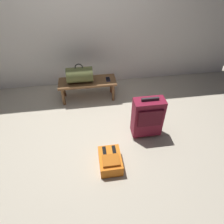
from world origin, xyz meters
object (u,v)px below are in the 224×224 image
(bench, at_px, (87,84))
(suitcase_upright_burgundy, at_px, (147,117))
(cell_phone, at_px, (108,79))
(backpack_orange, at_px, (110,161))
(duffel_bag_olive, at_px, (80,75))

(bench, height_order, suitcase_upright_burgundy, suitcase_upright_burgundy)
(cell_phone, height_order, backpack_orange, cell_phone)
(backpack_orange, bearing_deg, suitcase_upright_burgundy, 38.17)
(cell_phone, bearing_deg, suitcase_upright_burgundy, -67.53)
(bench, xyz_separation_m, cell_phone, (0.36, -0.00, 0.06))
(backpack_orange, bearing_deg, bench, 97.39)
(duffel_bag_olive, relative_size, cell_phone, 3.06)
(cell_phone, bearing_deg, backpack_orange, -96.44)
(cell_phone, distance_m, suitcase_upright_burgundy, 1.12)
(suitcase_upright_burgundy, bearing_deg, backpack_orange, -141.83)
(bench, bearing_deg, duffel_bag_olive, 180.00)
(backpack_orange, bearing_deg, duffel_bag_olive, 101.71)
(bench, xyz_separation_m, suitcase_upright_burgundy, (0.79, -1.03, 0.04))
(bench, bearing_deg, backpack_orange, -82.61)
(duffel_bag_olive, bearing_deg, bench, 0.00)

